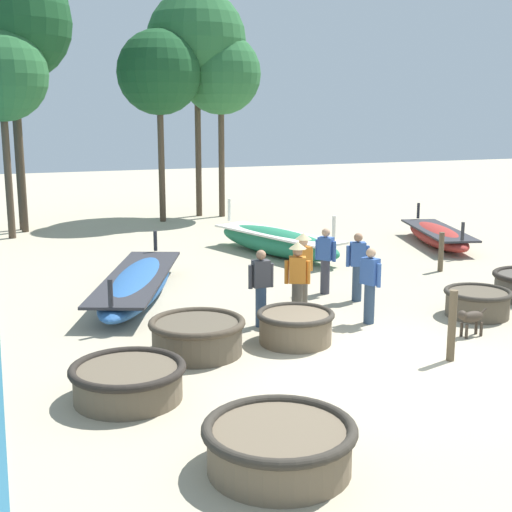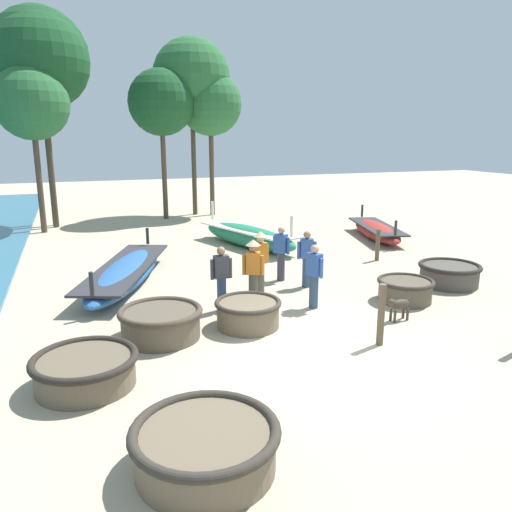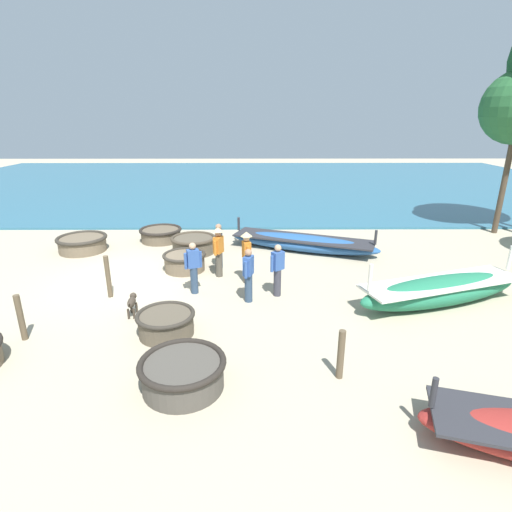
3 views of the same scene
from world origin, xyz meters
TOP-DOWN VIEW (x-y plane):
  - ground_plane at (0.00, 0.00)m, footprint 80.00×80.00m
  - coracle_weathered at (-3.03, -2.60)m, footprint 1.90×1.90m
  - coracle_beside_post at (3.36, 1.99)m, footprint 1.42×1.42m
  - coracle_far_left at (5.37, 2.73)m, footprint 1.70×1.70m
  - coracle_upturned at (-0.93, 1.73)m, footprint 1.46×1.46m
  - coracle_nearest at (-4.36, 0.17)m, footprint 1.76×1.76m
  - coracle_center at (-2.83, 1.77)m, footprint 1.73×1.73m
  - long_boat_blue_hull at (-3.07, 6.02)m, footprint 3.35×5.99m
  - long_boat_ochre_hull at (7.17, 9.00)m, footprint 2.34×4.72m
  - long_boat_green_hull at (1.75, 9.31)m, footprint 2.69×5.23m
  - fisherman_by_coracle at (1.55, 3.95)m, footprint 0.51×0.32m
  - fisherman_hauling at (0.96, 2.33)m, footprint 0.33×0.50m
  - fisherman_crouching at (0.17, 3.88)m, footprint 0.51×0.36m
  - fisherman_standing_left at (-0.37, 2.96)m, footprint 0.50×0.36m
  - fisherman_standing_right at (-1.18, 2.91)m, footprint 0.53×0.23m
  - fisherman_with_hat at (1.15, 4.79)m, footprint 0.39×0.43m
  - dog at (2.35, 0.89)m, footprint 0.69×0.24m
  - mooring_post_inland at (1.21, -0.10)m, footprint 0.14×0.14m
  - mooring_post_shoreline at (5.09, 5.82)m, footprint 0.14×0.14m
  - tree_leftmost at (0.04, 16.84)m, footprint 3.15×3.15m
  - tree_left_mid at (1.75, 17.75)m, footprint 3.86×3.86m
  - tree_right_mid at (-5.13, 16.73)m, footprint 4.15×4.15m
  - tree_center at (-5.08, 16.22)m, footprint 4.01×4.01m
  - tree_rightmost at (-5.56, 15.06)m, footprint 3.02×3.02m
  - tree_tall_back at (2.58, 17.28)m, footprint 3.15×3.15m

SIDE VIEW (x-z plane):
  - ground_plane at x=0.00m, z-range 0.00..0.00m
  - coracle_nearest at x=-4.36m, z-range 0.03..0.58m
  - coracle_beside_post at x=3.36m, z-range 0.02..0.60m
  - long_boat_ochre_hull at x=7.17m, z-range -0.22..0.86m
  - long_boat_blue_hull at x=-3.07m, z-range -0.23..0.86m
  - coracle_upturned at x=-0.93m, z-range 0.02..0.63m
  - coracle_weathered at x=-3.03m, z-range 0.03..0.63m
  - coracle_far_left at x=5.37m, z-range 0.03..0.64m
  - coracle_center at x=-2.83m, z-range 0.03..0.67m
  - dog at x=2.35m, z-range 0.10..0.64m
  - long_boat_green_hull at x=1.75m, z-range -0.32..1.15m
  - mooring_post_shoreline at x=5.09m, z-range 0.00..1.06m
  - mooring_post_inland at x=1.21m, z-range 0.00..1.27m
  - fisherman_by_coracle at x=1.55m, z-range 0.05..1.62m
  - fisherman_hauling at x=0.96m, z-range 0.05..1.62m
  - fisherman_standing_right at x=-1.18m, z-range 0.05..1.62m
  - fisherman_with_hat at x=1.15m, z-range 0.05..1.62m
  - fisherman_crouching at x=0.17m, z-range 0.12..1.79m
  - fisherman_standing_left at x=-0.37m, z-range 0.12..1.79m
  - tree_rightmost at x=-5.56m, z-range 1.90..8.77m
  - tree_leftmost at x=0.04m, z-range 1.99..9.16m
  - tree_tall_back at x=2.58m, z-range 1.99..9.17m
  - tree_left_mid at x=1.75m, z-range 2.45..11.25m
  - tree_center at x=-5.08m, z-range 2.54..11.67m
  - tree_right_mid at x=-5.13m, z-range 2.63..12.08m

